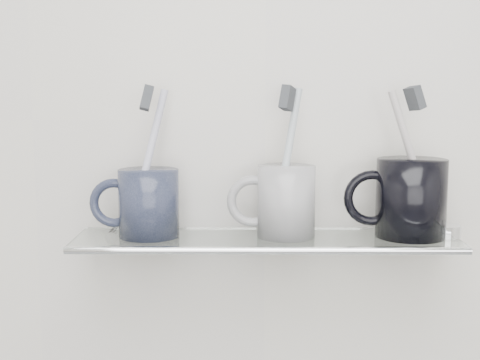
{
  "coord_description": "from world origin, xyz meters",
  "views": [
    {
      "loc": [
        -0.03,
        0.18,
        1.3
      ],
      "look_at": [
        -0.03,
        1.04,
        1.18
      ],
      "focal_mm": 50.0,
      "sensor_mm": 36.0,
      "label": 1
    }
  ],
  "objects_px": {
    "mug_left": "(149,203)",
    "mug_center": "(286,201)",
    "shelf_glass": "(266,240)",
    "mug_right": "(411,198)"
  },
  "relations": [
    {
      "from": "shelf_glass",
      "to": "mug_right",
      "type": "xyz_separation_m",
      "value": [
        0.19,
        0.0,
        0.06
      ]
    },
    {
      "from": "mug_left",
      "to": "mug_right",
      "type": "bearing_deg",
      "value": -17.24
    },
    {
      "from": "shelf_glass",
      "to": "mug_center",
      "type": "relative_size",
      "value": 5.34
    },
    {
      "from": "mug_center",
      "to": "mug_left",
      "type": "bearing_deg",
      "value": 169.36
    },
    {
      "from": "mug_left",
      "to": "mug_center",
      "type": "xyz_separation_m",
      "value": [
        0.18,
        0.0,
        0.0
      ]
    },
    {
      "from": "mug_left",
      "to": "shelf_glass",
      "type": "bearing_deg",
      "value": -19.1
    },
    {
      "from": "shelf_glass",
      "to": "mug_left",
      "type": "xyz_separation_m",
      "value": [
        -0.15,
        0.0,
        0.05
      ]
    },
    {
      "from": "mug_left",
      "to": "mug_center",
      "type": "bearing_deg",
      "value": -17.24
    },
    {
      "from": "shelf_glass",
      "to": "mug_right",
      "type": "distance_m",
      "value": 0.2
    },
    {
      "from": "mug_left",
      "to": "mug_right",
      "type": "xyz_separation_m",
      "value": [
        0.34,
        0.0,
        0.01
      ]
    }
  ]
}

